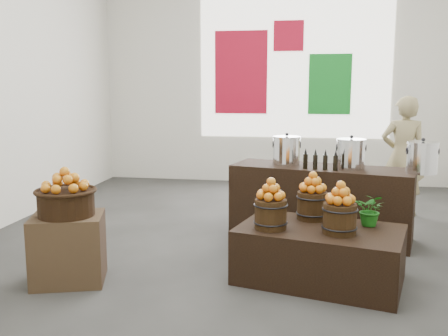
% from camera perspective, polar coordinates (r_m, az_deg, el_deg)
% --- Properties ---
extents(ground, '(7.00, 7.00, 0.00)m').
position_cam_1_polar(ground, '(5.45, 3.23, -8.50)').
color(ground, '#3D3D3A').
rests_on(ground, ground).
extents(back_wall, '(6.00, 0.04, 4.00)m').
position_cam_1_polar(back_wall, '(8.68, 5.99, 11.47)').
color(back_wall, silver).
rests_on(back_wall, ground).
extents(back_opening, '(3.20, 0.02, 2.40)m').
position_cam_1_polar(back_opening, '(8.65, 8.01, 11.44)').
color(back_opening, white).
rests_on(back_opening, back_wall).
extents(deco_red_left, '(0.90, 0.04, 1.40)m').
position_cam_1_polar(deco_red_left, '(8.71, 1.95, 10.85)').
color(deco_red_left, '#AE0D26').
rests_on(deco_red_left, back_wall).
extents(deco_green_right, '(0.70, 0.04, 1.00)m').
position_cam_1_polar(deco_green_right, '(8.63, 11.99, 9.34)').
color(deco_green_right, '#137E23').
rests_on(deco_green_right, back_wall).
extents(deco_red_upper, '(0.50, 0.04, 0.50)m').
position_cam_1_polar(deco_red_upper, '(8.68, 7.40, 14.76)').
color(deco_red_upper, '#AE0D26').
rests_on(deco_red_upper, back_wall).
extents(crate, '(0.70, 0.63, 0.59)m').
position_cam_1_polar(crate, '(4.52, -17.34, -8.79)').
color(crate, brown).
rests_on(crate, ground).
extents(wicker_basket, '(0.47, 0.47, 0.21)m').
position_cam_1_polar(wicker_basket, '(4.42, -17.59, -3.85)').
color(wicker_basket, black).
rests_on(wicker_basket, crate).
extents(apples_in_basket, '(0.37, 0.37, 0.20)m').
position_cam_1_polar(apples_in_basket, '(4.38, -17.72, -1.24)').
color(apples_in_basket, '#A81A05').
rests_on(apples_in_basket, wicker_basket).
extents(display_table, '(1.52, 1.14, 0.47)m').
position_cam_1_polar(display_table, '(4.44, 10.87, -9.65)').
color(display_table, black).
rests_on(display_table, ground).
extents(apple_bucket_front_left, '(0.27, 0.27, 0.25)m').
position_cam_1_polar(apple_bucket_front_left, '(4.26, 5.35, -5.26)').
color(apple_bucket_front_left, '#33210E').
rests_on(apple_bucket_front_left, display_table).
extents(apples_in_bucket_front_left, '(0.20, 0.20, 0.18)m').
position_cam_1_polar(apples_in_bucket_front_left, '(4.21, 5.39, -2.41)').
color(apples_in_bucket_front_left, '#A81A05').
rests_on(apples_in_bucket_front_left, apple_bucket_front_left).
extents(apple_bucket_front_right, '(0.27, 0.27, 0.25)m').
position_cam_1_polar(apple_bucket_front_right, '(4.21, 13.08, -5.66)').
color(apple_bucket_front_right, '#33210E').
rests_on(apple_bucket_front_right, display_table).
extents(apples_in_bucket_front_right, '(0.20, 0.20, 0.18)m').
position_cam_1_polar(apples_in_bucket_front_right, '(4.16, 13.18, -2.77)').
color(apples_in_bucket_front_right, '#A81A05').
rests_on(apples_in_bucket_front_right, apple_bucket_front_right).
extents(apple_bucket_rear, '(0.27, 0.27, 0.25)m').
position_cam_1_polar(apple_bucket_rear, '(4.61, 10.05, -4.26)').
color(apple_bucket_rear, '#33210E').
rests_on(apple_bucket_rear, display_table).
extents(apples_in_bucket_rear, '(0.20, 0.20, 0.18)m').
position_cam_1_polar(apples_in_bucket_rear, '(4.56, 10.12, -1.61)').
color(apples_in_bucket_rear, '#A81A05').
rests_on(apples_in_bucket_rear, apple_bucket_rear).
extents(herb_garnish_right, '(0.32, 0.30, 0.29)m').
position_cam_1_polar(herb_garnish_right, '(4.49, 16.46, -4.60)').
color(herb_garnish_right, '#145912').
rests_on(herb_garnish_right, display_table).
extents(herb_garnish_left, '(0.14, 0.12, 0.25)m').
position_cam_1_polar(herb_garnish_left, '(4.67, 4.83, -3.96)').
color(herb_garnish_left, '#145912').
rests_on(herb_garnish_left, display_table).
extents(counter, '(2.04, 1.06, 0.80)m').
position_cam_1_polar(counter, '(5.63, 10.95, -3.86)').
color(counter, black).
rests_on(counter, ground).
extents(stock_pot_left, '(0.30, 0.30, 0.30)m').
position_cam_1_polar(stock_pot_left, '(5.63, 7.16, 1.91)').
color(stock_pot_left, silver).
rests_on(stock_pot_left, counter).
extents(stock_pot_center, '(0.30, 0.30, 0.30)m').
position_cam_1_polar(stock_pot_center, '(5.48, 14.29, 1.49)').
color(stock_pot_center, silver).
rests_on(stock_pot_center, counter).
extents(stock_pot_right, '(0.30, 0.30, 0.30)m').
position_cam_1_polar(stock_pot_right, '(5.42, 21.70, 1.03)').
color(stock_pot_right, silver).
rests_on(stock_pot_right, counter).
extents(oil_cruets, '(0.29, 0.12, 0.22)m').
position_cam_1_polar(oil_cruets, '(5.35, 10.67, 1.00)').
color(oil_cruets, black).
rests_on(oil_cruets, counter).
extents(shopper, '(0.57, 0.38, 1.55)m').
position_cam_1_polar(shopper, '(6.87, 19.77, 1.31)').
color(shopper, '#8E8157').
rests_on(shopper, ground).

